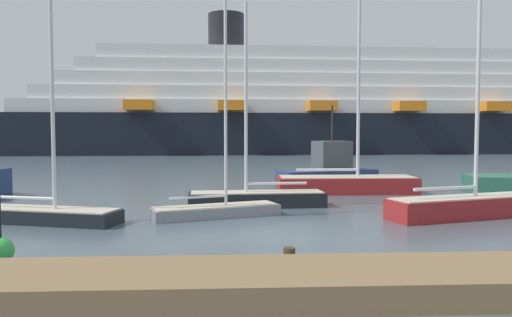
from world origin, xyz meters
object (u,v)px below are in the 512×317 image
(sailboat_4, at_px, (465,204))
(cruise_ship, at_px, (350,109))
(sailboat_0, at_px, (216,207))
(sailboat_1, at_px, (347,182))
(sailboat_2, at_px, (44,209))
(channel_buoy_0, at_px, (1,250))
(fishing_boat_3, at_px, (329,170))
(sailboat_3, at_px, (257,196))

(sailboat_4, distance_m, cruise_ship, 51.39)
(sailboat_0, relative_size, sailboat_1, 0.75)
(sailboat_4, bearing_deg, sailboat_2, 164.07)
(channel_buoy_0, distance_m, cruise_ship, 59.88)
(sailboat_4, relative_size, channel_buoy_0, 5.03)
(sailboat_1, distance_m, fishing_boat_3, 3.95)
(cruise_ship, bearing_deg, sailboat_1, -105.33)
(sailboat_0, distance_m, sailboat_1, 8.78)
(sailboat_1, bearing_deg, sailboat_3, -136.95)
(sailboat_3, relative_size, channel_buoy_0, 4.88)
(channel_buoy_0, bearing_deg, sailboat_2, 99.27)
(sailboat_2, bearing_deg, sailboat_1, 48.74)
(sailboat_1, relative_size, sailboat_2, 1.06)
(sailboat_0, distance_m, cruise_ship, 52.80)
(channel_buoy_0, height_order, cruise_ship, cruise_ship)
(sailboat_0, xyz_separation_m, sailboat_1, (5.98, 6.43, 0.16))
(sailboat_4, bearing_deg, channel_buoy_0, -174.63)
(sailboat_2, distance_m, sailboat_3, 7.63)
(sailboat_2, height_order, cruise_ship, cruise_ship)
(sailboat_3, relative_size, cruise_ship, 0.09)
(sailboat_4, relative_size, fishing_boat_3, 1.39)
(sailboat_1, height_order, sailboat_3, sailboat_1)
(cruise_ship, bearing_deg, sailboat_0, -110.03)
(sailboat_0, relative_size, sailboat_2, 0.79)
(sailboat_1, height_order, fishing_boat_3, sailboat_1)
(sailboat_1, xyz_separation_m, channel_buoy_0, (-10.61, -12.33, -0.21))
(sailboat_0, bearing_deg, sailboat_2, 168.74)
(sailboat_4, bearing_deg, sailboat_0, 159.11)
(sailboat_2, bearing_deg, channel_buoy_0, -64.32)
(sailboat_0, relative_size, sailboat_3, 0.99)
(sailboat_3, height_order, fishing_boat_3, sailboat_3)
(sailboat_1, bearing_deg, sailboat_0, -132.58)
(channel_buoy_0, xyz_separation_m, cruise_ship, (21.08, 55.79, 5.42))
(sailboat_0, bearing_deg, cruise_ship, 52.03)
(sailboat_2, height_order, sailboat_4, sailboat_2)
(sailboat_2, relative_size, sailboat_3, 1.25)
(sailboat_2, xyz_separation_m, sailboat_3, (6.96, 3.11, -0.04))
(sailboat_3, distance_m, channel_buoy_0, 10.24)
(sailboat_3, xyz_separation_m, channel_buoy_0, (-6.13, -8.20, -0.10))
(sailboat_1, bearing_deg, sailboat_4, -70.82)
(sailboat_0, xyz_separation_m, cruise_ship, (16.45, 49.89, 5.37))
(cruise_ship, bearing_deg, sailboat_3, -109.22)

